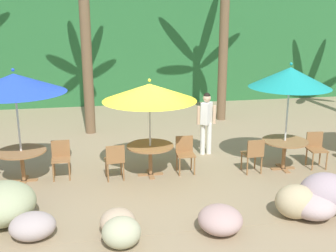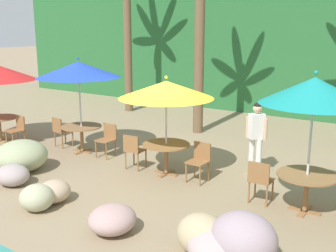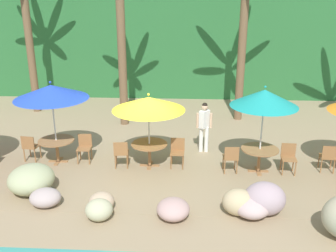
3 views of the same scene
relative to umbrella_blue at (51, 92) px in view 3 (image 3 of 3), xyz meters
name	(u,v)px [view 3 (image 3 of 3)]	position (x,y,z in m)	size (l,w,h in m)	color
ground_plane	(144,167)	(2.74, -0.26, -2.27)	(120.00, 120.00, 0.00)	#937F60
terrace_deck	(144,167)	(2.74, -0.26, -2.27)	(18.00, 5.20, 0.01)	#937F60
foliage_backdrop	(163,34)	(2.74, 8.74, 0.73)	(28.00, 2.40, 6.00)	#286633
rock_seawall	(233,198)	(5.19, -2.59, -1.89)	(14.13, 3.11, 1.00)	#A2A97E
umbrella_blue	(51,92)	(0.00, 0.00, 0.00)	(2.21, 2.21, 2.60)	silver
dining_table_blue	(57,144)	(0.00, 0.00, -1.66)	(1.10, 1.10, 0.74)	olive
chair_blue_seaward	(85,146)	(0.85, 0.11, -1.76)	(0.43, 0.44, 0.87)	olive
chair_blue_inland	(30,146)	(-0.85, 0.01, -1.76)	(0.47, 0.47, 0.87)	olive
umbrella_yellow	(149,104)	(2.91, -0.14, -0.27)	(2.15, 2.15, 2.31)	silver
dining_table_yellow	(149,147)	(2.91, -0.14, -1.66)	(1.10, 1.10, 0.74)	olive
chair_yellow_seaward	(178,150)	(3.76, -0.08, -1.76)	(0.43, 0.44, 0.87)	olive
chair_yellow_inland	(121,152)	(2.07, -0.31, -1.76)	(0.46, 0.46, 0.87)	olive
umbrella_teal	(264,98)	(6.18, -0.36, 0.01)	(1.91, 1.91, 2.63)	silver
dining_table_teal	(260,153)	(6.18, -0.36, -1.66)	(1.10, 1.10, 0.74)	olive
chair_teal_seaward	(288,156)	(7.03, -0.33, -1.76)	(0.45, 0.46, 0.87)	olive
chair_teal_inland	(231,157)	(5.33, -0.49, -1.76)	(0.44, 0.45, 0.87)	olive
chair_orange_inland	(328,156)	(8.19, -0.28, -1.76)	(0.46, 0.47, 0.87)	olive
palm_tree_nearest	(26,13)	(-2.65, 5.25, 1.94)	(3.13, 3.09, 6.15)	brown
palm_tree_second	(120,15)	(1.51, 3.72, 1.96)	(2.83, 2.74, 6.46)	brown
palm_tree_third	(243,22)	(6.13, 4.60, 1.68)	(3.65, 3.73, 5.95)	brown
waiter_in_white	(204,124)	(4.59, 1.06, -1.28)	(0.52, 0.39, 1.70)	white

